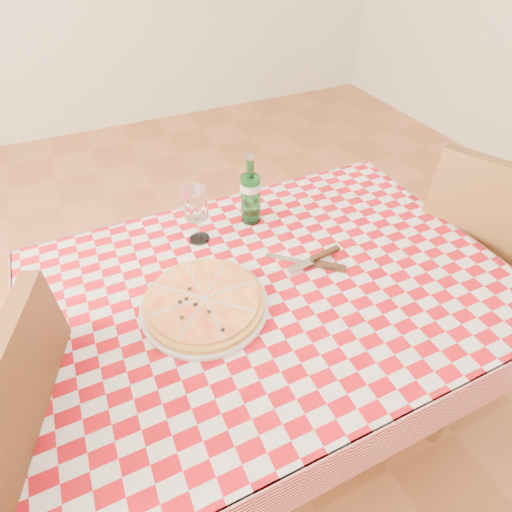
{
  "coord_description": "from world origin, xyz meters",
  "views": [
    {
      "loc": [
        -0.36,
        -0.67,
        1.55
      ],
      "look_at": [
        -0.02,
        0.06,
        0.82
      ],
      "focal_mm": 28.0,
      "sensor_mm": 36.0,
      "label": 1
    }
  ],
  "objects_px": {
    "chair_near": "(482,262)",
    "pizza_plate": "(204,301)",
    "chair_far": "(20,462)",
    "water_bottle": "(251,189)",
    "wine_glass": "(197,216)",
    "dining_table": "(271,307)"
  },
  "relations": [
    {
      "from": "dining_table",
      "to": "wine_glass",
      "type": "relative_size",
      "value": 6.69
    },
    {
      "from": "pizza_plate",
      "to": "water_bottle",
      "type": "distance_m",
      "value": 0.4
    },
    {
      "from": "chair_far",
      "to": "pizza_plate",
      "type": "distance_m",
      "value": 0.57
    },
    {
      "from": "chair_near",
      "to": "water_bottle",
      "type": "xyz_separation_m",
      "value": [
        -0.75,
        0.35,
        0.31
      ]
    },
    {
      "from": "chair_far",
      "to": "wine_glass",
      "type": "bearing_deg",
      "value": -129.01
    },
    {
      "from": "chair_near",
      "to": "chair_far",
      "type": "bearing_deg",
      "value": 157.21
    },
    {
      "from": "chair_far",
      "to": "chair_near",
      "type": "bearing_deg",
      "value": -159.12
    },
    {
      "from": "chair_near",
      "to": "dining_table",
      "type": "bearing_deg",
      "value": 151.52
    },
    {
      "from": "water_bottle",
      "to": "wine_glass",
      "type": "relative_size",
      "value": 1.3
    },
    {
      "from": "pizza_plate",
      "to": "water_bottle",
      "type": "height_order",
      "value": "water_bottle"
    },
    {
      "from": "chair_near",
      "to": "wine_glass",
      "type": "relative_size",
      "value": 5.52
    },
    {
      "from": "dining_table",
      "to": "chair_far",
      "type": "bearing_deg",
      "value": -172.07
    },
    {
      "from": "chair_near",
      "to": "pizza_plate",
      "type": "xyz_separation_m",
      "value": [
        -1.01,
        0.06,
        0.21
      ]
    },
    {
      "from": "pizza_plate",
      "to": "water_bottle",
      "type": "bearing_deg",
      "value": 47.94
    },
    {
      "from": "dining_table",
      "to": "water_bottle",
      "type": "distance_m",
      "value": 0.37
    },
    {
      "from": "wine_glass",
      "to": "dining_table",
      "type": "bearing_deg",
      "value": -65.94
    },
    {
      "from": "chair_near",
      "to": "water_bottle",
      "type": "relative_size",
      "value": 4.26
    },
    {
      "from": "water_bottle",
      "to": "chair_near",
      "type": "bearing_deg",
      "value": -24.92
    },
    {
      "from": "chair_far",
      "to": "water_bottle",
      "type": "height_order",
      "value": "water_bottle"
    },
    {
      "from": "chair_near",
      "to": "pizza_plate",
      "type": "height_order",
      "value": "chair_near"
    },
    {
      "from": "dining_table",
      "to": "water_bottle",
      "type": "bearing_deg",
      "value": 76.86
    },
    {
      "from": "chair_far",
      "to": "water_bottle",
      "type": "bearing_deg",
      "value": -134.03
    }
  ]
}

